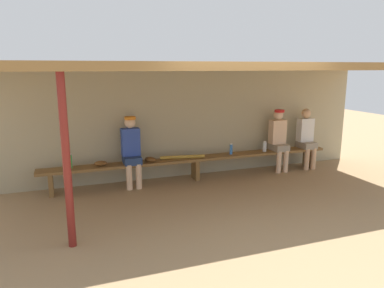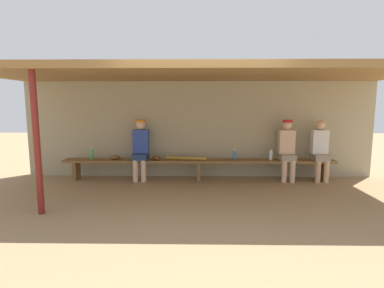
{
  "view_description": "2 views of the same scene",
  "coord_description": "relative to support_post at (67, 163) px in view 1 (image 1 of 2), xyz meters",
  "views": [
    {
      "loc": [
        -2.47,
        -5.09,
        2.25
      ],
      "look_at": [
        -0.14,
        1.36,
        0.78
      ],
      "focal_mm": 33.85,
      "sensor_mm": 36.0,
      "label": 1
    },
    {
      "loc": [
        -0.04,
        -5.0,
        1.72
      ],
      "look_at": [
        -0.14,
        1.25,
        0.85
      ],
      "focal_mm": 28.07,
      "sensor_mm": 36.0,
      "label": 2
    }
  ],
  "objects": [
    {
      "name": "player_in_white",
      "position": [
        4.4,
        2.1,
        -0.35
      ],
      "size": [
        0.34,
        0.42,
        1.34
      ],
      "color": "gray",
      "rests_on": "ground"
    },
    {
      "name": "water_bottle_green",
      "position": [
        3.26,
        2.11,
        -0.53
      ],
      "size": [
        0.06,
        0.06,
        0.23
      ],
      "color": "blue",
      "rests_on": "bench"
    },
    {
      "name": "dugout_roof",
      "position": [
        2.46,
        1.25,
        1.16
      ],
      "size": [
        8.0,
        2.8,
        0.12
      ],
      "primitive_type": "cube",
      "color": "olive",
      "rests_on": "back_wall"
    },
    {
      "name": "support_post",
      "position": [
        0.0,
        0.0,
        0.0
      ],
      "size": [
        0.1,
        0.1,
        2.2
      ],
      "primitive_type": "cylinder",
      "color": "maroon",
      "rests_on": "ground"
    },
    {
      "name": "water_bottle_blue",
      "position": [
        4.05,
        2.09,
        -0.53
      ],
      "size": [
        0.08,
        0.08,
        0.22
      ],
      "color": "silver",
      "rests_on": "bench"
    },
    {
      "name": "player_shirtless_tan",
      "position": [
        1.17,
        2.1,
        -0.35
      ],
      "size": [
        0.34,
        0.42,
        1.34
      ],
      "color": "navy",
      "rests_on": "ground"
    },
    {
      "name": "baseball_glove_tan",
      "position": [
        1.53,
        2.08,
        -0.6
      ],
      "size": [
        0.28,
        0.29,
        0.09
      ],
      "primitive_type": "ellipsoid",
      "rotation": [
        0.0,
        0.0,
        5.33
      ],
      "color": "brown",
      "rests_on": "bench"
    },
    {
      "name": "back_wall",
      "position": [
        2.46,
        2.55,
        0.0
      ],
      "size": [
        8.0,
        0.2,
        2.2
      ],
      "primitive_type": "cube",
      "color": "tan",
      "rests_on": "ground"
    },
    {
      "name": "player_near_post",
      "position": [
        5.13,
        2.1,
        -0.37
      ],
      "size": [
        0.34,
        0.42,
        1.34
      ],
      "color": "gray",
      "rests_on": "ground"
    },
    {
      "name": "baseball_glove_worn",
      "position": [
        0.59,
        2.11,
        -0.6
      ],
      "size": [
        0.25,
        0.19,
        0.09
      ],
      "primitive_type": "ellipsoid",
      "rotation": [
        0.0,
        0.0,
        0.07
      ],
      "color": "brown",
      "rests_on": "bench"
    },
    {
      "name": "water_bottle_orange",
      "position": [
        0.07,
        2.14,
        -0.51
      ],
      "size": [
        0.06,
        0.06,
        0.27
      ],
      "color": "green",
      "rests_on": "bench"
    },
    {
      "name": "baseball_bat",
      "position": [
        2.19,
        2.1,
        -0.61
      ],
      "size": [
        0.9,
        0.2,
        0.07
      ],
      "primitive_type": "cylinder",
      "rotation": [
        0.0,
        1.57,
        -0.15
      ],
      "color": "#B28C33",
      "rests_on": "bench"
    },
    {
      "name": "ground_plane",
      "position": [
        2.46,
        0.55,
        -1.1
      ],
      "size": [
        24.0,
        24.0,
        0.0
      ],
      "primitive_type": "plane",
      "color": "#9E7F59"
    },
    {
      "name": "bench",
      "position": [
        2.46,
        2.1,
        -0.71
      ],
      "size": [
        6.0,
        0.36,
        0.46
      ],
      "color": "brown",
      "rests_on": "ground"
    }
  ]
}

